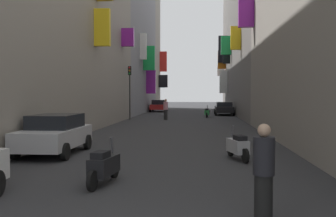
{
  "coord_description": "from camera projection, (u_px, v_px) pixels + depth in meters",
  "views": [
    {
      "loc": [
        1.4,
        -2.48,
        2.27
      ],
      "look_at": [
        -0.62,
        21.97,
        1.31
      ],
      "focal_mm": 41.69,
      "sensor_mm": 36.0,
      "label": 1
    }
  ],
  "objects": [
    {
      "name": "building_left_mid_a",
      "position": [
        121.0,
        35.0,
        45.95
      ],
      "size": [
        7.28,
        19.98,
        18.42
      ],
      "color": "gray",
      "rests_on": "ground"
    },
    {
      "name": "scooter_black",
      "position": [
        104.0,
        166.0,
        9.72
      ],
      "size": [
        0.59,
        1.95,
        1.13
      ],
      "color": "black",
      "rests_on": "ground"
    },
    {
      "name": "ground_plane",
      "position": [
        183.0,
        121.0,
        32.55
      ],
      "size": [
        140.0,
        140.0,
        0.0
      ],
      "primitive_type": "plane",
      "color": "#2D2D30"
    },
    {
      "name": "building_right_mid_b",
      "position": [
        245.0,
        44.0,
        57.14
      ],
      "size": [
        7.13,
        8.52,
        19.01
      ],
      "color": "slate",
      "rests_on": "ground"
    },
    {
      "name": "pedestrian_crossing",
      "position": [
        264.0,
        173.0,
        6.8
      ],
      "size": [
        0.52,
        0.52,
        1.74
      ],
      "color": "black",
      "rests_on": "ground"
    },
    {
      "name": "building_left_mid_b",
      "position": [
        139.0,
        47.0,
        59.32
      ],
      "size": [
        7.36,
        6.85,
        18.7
      ],
      "color": "gray",
      "rests_on": "ground"
    },
    {
      "name": "traffic_light_near_corner",
      "position": [
        130.0,
        84.0,
        33.31
      ],
      "size": [
        0.26,
        0.34,
        4.59
      ],
      "color": "#2D2D2D",
      "rests_on": "ground"
    },
    {
      "name": "building_right_mid_a",
      "position": [
        265.0,
        26.0,
        40.12
      ],
      "size": [
        7.19,
        25.73,
        18.38
      ],
      "color": "slate",
      "rests_on": "ground"
    },
    {
      "name": "scooter_silver",
      "position": [
        238.0,
        146.0,
        13.32
      ],
      "size": [
        0.72,
        1.87,
        1.13
      ],
      "color": "#ADADB2",
      "rests_on": "ground"
    },
    {
      "name": "pedestrian_near_left",
      "position": [
        166.0,
        109.0,
        33.42
      ],
      "size": [
        0.52,
        0.52,
        1.79
      ],
      "color": "#252525",
      "rests_on": "ground"
    },
    {
      "name": "scooter_green",
      "position": [
        207.0,
        112.0,
        36.84
      ],
      "size": [
        0.51,
        1.86,
        1.13
      ],
      "color": "#287F3D",
      "rests_on": "ground"
    },
    {
      "name": "parked_car_black",
      "position": [
        224.0,
        108.0,
        40.85
      ],
      "size": [
        1.98,
        4.25,
        1.37
      ],
      "color": "black",
      "rests_on": "ground"
    },
    {
      "name": "parked_car_red",
      "position": [
        159.0,
        105.0,
        48.58
      ],
      "size": [
        2.01,
        3.95,
        1.45
      ],
      "color": "#B21E1E",
      "rests_on": "ground"
    },
    {
      "name": "parked_car_silver",
      "position": [
        55.0,
        133.0,
        14.57
      ],
      "size": [
        1.93,
        3.99,
        1.47
      ],
      "color": "#B7B7BC",
      "rests_on": "ground"
    }
  ]
}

